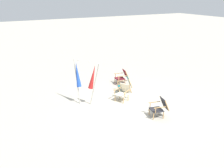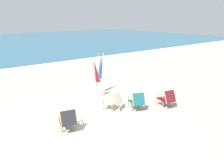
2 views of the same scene
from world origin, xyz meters
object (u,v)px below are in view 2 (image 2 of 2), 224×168
beach_chair_mid_center (113,100)px  beach_chair_front_left (68,119)px  beach_chair_far_center (137,100)px  umbrella_furled_red (96,71)px  umbrella_furled_blue (101,67)px  beach_chair_front_right (167,98)px

beach_chair_mid_center → beach_chair_front_left: bearing=-169.9°
beach_chair_far_center → beach_chair_front_left: beach_chair_far_center is taller
beach_chair_mid_center → umbrella_furled_red: (0.11, 1.53, 0.92)m
umbrella_furled_blue → umbrella_furled_red: size_ratio=1.02×
beach_chair_front_left → beach_chair_mid_center: size_ratio=0.91×
beach_chair_mid_center → umbrella_furled_blue: bearing=70.9°
beach_chair_far_center → beach_chair_front_left: bearing=176.0°
beach_chair_front_left → umbrella_furled_blue: size_ratio=0.39×
umbrella_furled_blue → umbrella_furled_red: bearing=-139.8°
beach_chair_far_center → umbrella_furled_blue: size_ratio=0.41×
beach_chair_mid_center → umbrella_furled_red: size_ratio=0.44×
beach_chair_far_center → umbrella_furled_blue: (-0.07, 2.64, 0.95)m
beach_chair_mid_center → umbrella_furled_blue: umbrella_furled_blue is taller
beach_chair_front_right → beach_chair_mid_center: bearing=150.0°
beach_chair_front_left → beach_chair_front_right: bearing=-10.2°
beach_chair_front_right → beach_chair_front_left: (-4.27, 0.77, 0.00)m
beach_chair_front_right → beach_chair_mid_center: beach_chair_front_right is taller
umbrella_furled_blue → beach_chair_front_left: bearing=-140.6°
beach_chair_far_center → beach_chair_mid_center: 0.99m
beach_chair_front_right → umbrella_furled_blue: 3.58m
beach_chair_front_left → umbrella_furled_red: umbrella_furled_red is taller
beach_chair_front_left → umbrella_furled_blue: 3.93m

